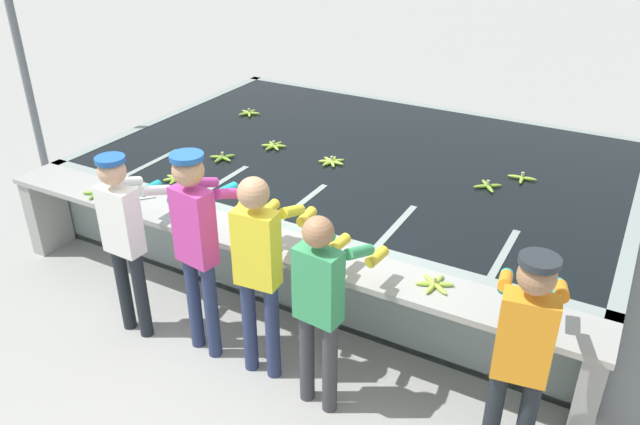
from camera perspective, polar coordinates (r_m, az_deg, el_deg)
The scene contains 19 objects.
ground_plane at distance 5.46m, azimuth -6.63°, elevation -11.09°, with size 80.00×80.00×0.00m, color #999993.
wash_tank at distance 6.92m, azimuth 4.13°, elevation 2.18°, with size 5.48×3.73×0.85m.
work_ledge at distance 5.24m, azimuth -5.60°, elevation -4.36°, with size 5.48×0.45×0.85m.
worker_0 at distance 5.19m, azimuth -17.36°, elevation -1.52°, with size 0.42×0.72×1.62m.
worker_1 at distance 4.78m, azimuth -11.06°, elevation -2.09°, with size 0.47×0.75×1.74m.
worker_2 at distance 4.53m, azimuth -5.55°, elevation -4.38°, with size 0.45×0.73×1.68m.
worker_3 at distance 4.27m, azimuth 0.12°, elevation -7.78°, with size 0.45×0.72×1.56m.
worker_4 at distance 3.95m, azimuth 18.05°, elevation -11.67°, with size 0.48×0.74×1.64m.
banana_bunch_floating_0 at distance 7.95m, azimuth -6.50°, elevation 9.04°, with size 0.28×0.27×0.08m.
banana_bunch_floating_1 at distance 6.14m, azimuth 15.07°, elevation 2.37°, with size 0.25×0.25×0.08m.
banana_bunch_floating_2 at distance 6.41m, azimuth 18.00°, elevation 3.05°, with size 0.28×0.28×0.08m.
banana_bunch_floating_3 at distance 6.89m, azimuth -4.24°, elevation 6.11°, with size 0.27×0.28×0.08m.
banana_bunch_floating_4 at distance 6.24m, azimuth -12.91°, elevation 3.06°, with size 0.28×0.28×0.08m.
banana_bunch_floating_5 at distance 6.46m, azimuth 1.09°, elevation 4.68°, with size 0.28×0.28×0.08m.
banana_bunch_floating_6 at distance 6.65m, azimuth -8.90°, elevation 5.02°, with size 0.28×0.27×0.08m.
banana_bunch_ledge_0 at distance 4.57m, azimuth 10.45°, elevation -6.44°, with size 0.27×0.28×0.08m.
banana_bunch_ledge_1 at distance 6.14m, azimuth -19.66°, elevation 1.72°, with size 0.27×0.28×0.08m.
knife_0 at distance 5.93m, azimuth -17.02°, elevation 1.09°, with size 0.25×0.28×0.02m.
support_post_left at distance 7.99m, azimuth -25.53°, elevation 12.10°, with size 0.09×0.09×3.20m.
Camera 1 is at (2.59, -3.38, 3.42)m, focal length 35.00 mm.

